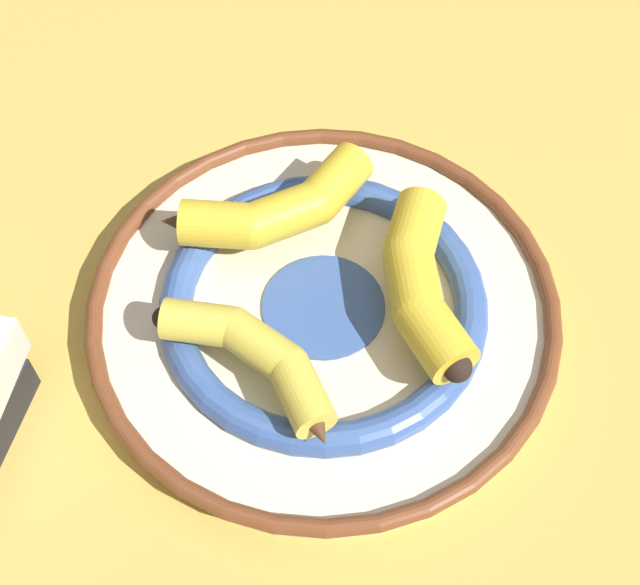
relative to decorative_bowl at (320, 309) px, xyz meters
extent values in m
plane|color=gold|center=(0.00, 0.02, -0.02)|extent=(2.80, 2.80, 0.00)
cylinder|color=beige|center=(0.00, 0.00, -0.01)|extent=(0.35, 0.35, 0.02)
torus|color=#385699|center=(0.00, 0.00, 0.01)|extent=(0.25, 0.25, 0.03)
cylinder|color=#385699|center=(0.00, 0.00, 0.00)|extent=(0.09, 0.09, 0.00)
torus|color=brown|center=(0.00, 0.00, 0.01)|extent=(0.36, 0.36, 0.01)
cylinder|color=gold|center=(0.07, 0.05, 0.04)|extent=(0.05, 0.06, 0.04)
cylinder|color=gold|center=(0.07, 0.00, 0.04)|extent=(0.04, 0.05, 0.04)
cylinder|color=gold|center=(0.08, -0.05, 0.04)|extent=(0.06, 0.06, 0.04)
sphere|color=gold|center=(0.07, 0.02, 0.04)|extent=(0.04, 0.04, 0.04)
sphere|color=gold|center=(0.07, -0.03, 0.04)|extent=(0.04, 0.04, 0.04)
cone|color=#472D19|center=(0.08, 0.07, 0.04)|extent=(0.04, 0.04, 0.03)
sphere|color=black|center=(0.09, -0.07, 0.04)|extent=(0.02, 0.02, 0.02)
cylinder|color=gold|center=(-0.01, -0.09, 0.03)|extent=(0.05, 0.06, 0.03)
cylinder|color=gold|center=(-0.04, -0.05, 0.03)|extent=(0.06, 0.06, 0.03)
cylinder|color=gold|center=(-0.09, -0.03, 0.03)|extent=(0.05, 0.04, 0.03)
sphere|color=gold|center=(-0.02, -0.07, 0.03)|extent=(0.03, 0.03, 0.03)
sphere|color=gold|center=(-0.06, -0.04, 0.03)|extent=(0.03, 0.03, 0.03)
cone|color=#472D19|center=(0.00, -0.11, 0.03)|extent=(0.03, 0.03, 0.02)
sphere|color=black|center=(-0.11, -0.03, 0.03)|extent=(0.02, 0.02, 0.02)
cylinder|color=gold|center=(-0.08, 0.05, 0.04)|extent=(0.06, 0.04, 0.04)
cylinder|color=gold|center=(-0.03, 0.06, 0.04)|extent=(0.06, 0.06, 0.04)
cylinder|color=gold|center=(0.01, 0.10, 0.04)|extent=(0.06, 0.06, 0.04)
sphere|color=gold|center=(-0.05, 0.05, 0.04)|extent=(0.04, 0.04, 0.04)
sphere|color=gold|center=(0.00, 0.07, 0.04)|extent=(0.04, 0.04, 0.04)
cone|color=#472D19|center=(-0.11, 0.06, 0.04)|extent=(0.03, 0.03, 0.03)
sphere|color=black|center=(0.03, 0.12, 0.04)|extent=(0.02, 0.02, 0.02)
camera|label=1|loc=(0.00, -0.37, 0.57)|focal=50.00mm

